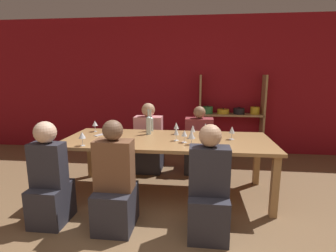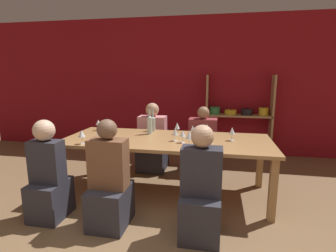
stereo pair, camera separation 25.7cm
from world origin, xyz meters
The scene contains 22 objects.
wall_back_red centered at (0.00, 3.83, 1.35)m, with size 8.80×0.06×2.70m.
shelf_unit centered at (1.14, 3.63, 0.64)m, with size 1.24×0.30×1.57m.
dining_table centered at (0.13, 1.73, 0.68)m, with size 2.66×1.08×0.76m.
wine_bottle_green centered at (-0.17, 2.19, 0.88)m, with size 0.08×0.08×0.32m.
wine_bottle_dark centered at (-0.16, 1.97, 0.90)m, with size 0.07×0.07×0.35m.
wine_glass_red_a centered at (-0.97, 2.05, 0.88)m, with size 0.08×0.08×0.16m.
wine_glass_empty_a centered at (0.69, 1.63, 0.86)m, with size 0.08×0.08×0.15m.
wine_glass_red_b centered at (0.96, 1.80, 0.88)m, with size 0.08×0.08×0.17m.
wine_glass_empty_b centered at (0.46, 1.83, 0.88)m, with size 0.07×0.07×0.17m.
wine_glass_red_c centered at (-0.56, 1.60, 0.86)m, with size 0.08×0.08×0.16m.
wine_glass_empty_c centered at (0.25, 1.65, 0.87)m, with size 0.06×0.06×0.17m.
wine_glass_white_a centered at (0.22, 2.02, 0.87)m, with size 0.07×0.07×0.17m.
wine_glass_red_d centered at (0.63, 2.11, 0.86)m, with size 0.06×0.06×0.15m.
wine_glass_empty_d centered at (0.36, 1.57, 0.87)m, with size 0.07×0.07×0.15m.
wine_glass_red_e centered at (-0.82, 1.29, 0.88)m, with size 0.08×0.08×0.17m.
wine_glass_red_f centered at (0.45, 1.48, 0.88)m, with size 0.08×0.08×0.17m.
cell_phone centered at (-0.82, 1.82, 0.76)m, with size 0.13×0.17×0.01m.
person_near_a centered at (0.64, 0.87, 0.41)m, with size 0.39×0.48×1.12m.
person_far_a centered at (-0.29, 2.62, 0.40)m, with size 0.45×0.56×1.12m.
person_near_b centered at (-0.31, 0.89, 0.42)m, with size 0.38×0.48×1.14m.
person_far_b centered at (0.54, 2.66, 0.38)m, with size 0.45×0.56×1.08m.
person_near_c centered at (-1.03, 0.90, 0.42)m, with size 0.35×0.44×1.11m.
Camera 1 is at (0.51, -1.55, 1.57)m, focal length 28.00 mm.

